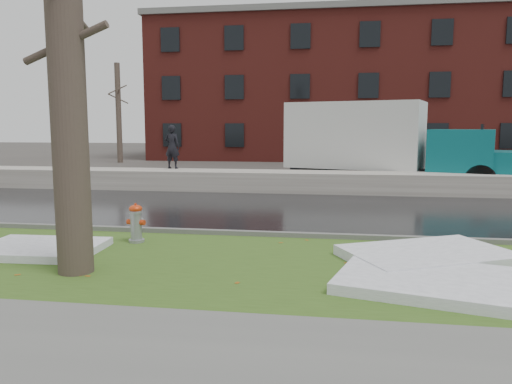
# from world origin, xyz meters

# --- Properties ---
(ground) EXTENTS (120.00, 120.00, 0.00)m
(ground) POSITION_xyz_m (0.00, 0.00, 0.00)
(ground) COLOR #47423D
(ground) RESTS_ON ground
(verge) EXTENTS (60.00, 4.50, 0.04)m
(verge) POSITION_xyz_m (0.00, -1.25, 0.02)
(verge) COLOR #344F1A
(verge) RESTS_ON ground
(sidewalk) EXTENTS (60.00, 3.00, 0.05)m
(sidewalk) POSITION_xyz_m (0.00, -5.00, 0.03)
(sidewalk) COLOR slate
(sidewalk) RESTS_ON ground
(road) EXTENTS (60.00, 7.00, 0.03)m
(road) POSITION_xyz_m (0.00, 4.50, 0.01)
(road) COLOR black
(road) RESTS_ON ground
(parking_lot) EXTENTS (60.00, 9.00, 0.03)m
(parking_lot) POSITION_xyz_m (0.00, 13.00, 0.01)
(parking_lot) COLOR slate
(parking_lot) RESTS_ON ground
(curb) EXTENTS (60.00, 0.15, 0.14)m
(curb) POSITION_xyz_m (0.00, 1.00, 0.07)
(curb) COLOR slate
(curb) RESTS_ON ground
(snowbank) EXTENTS (60.00, 1.60, 0.75)m
(snowbank) POSITION_xyz_m (0.00, 8.70, 0.38)
(snowbank) COLOR #BDB7AD
(snowbank) RESTS_ON ground
(brick_building) EXTENTS (26.00, 12.00, 10.00)m
(brick_building) POSITION_xyz_m (2.00, 30.00, 5.00)
(brick_building) COLOR maroon
(brick_building) RESTS_ON ground
(bg_tree_left) EXTENTS (1.40, 1.62, 6.50)m
(bg_tree_left) POSITION_xyz_m (-12.00, 22.00, 3.33)
(bg_tree_left) COLOR brown
(bg_tree_left) RESTS_ON ground
(bg_tree_center) EXTENTS (1.40, 1.62, 6.50)m
(bg_tree_center) POSITION_xyz_m (-6.00, 26.00, 3.33)
(bg_tree_center) COLOR brown
(bg_tree_center) RESTS_ON ground
(fire_hydrant) EXTENTS (0.40, 0.35, 0.81)m
(fire_hydrant) POSITION_xyz_m (-1.89, 0.04, 0.47)
(fire_hydrant) COLOR gray
(fire_hydrant) RESTS_ON verge
(tree) EXTENTS (1.46, 1.74, 7.03)m
(tree) POSITION_xyz_m (-2.04, -2.12, 3.58)
(tree) COLOR brown
(tree) RESTS_ON verge
(box_truck) EXTENTS (10.09, 4.68, 3.36)m
(box_truck) POSITION_xyz_m (3.93, 10.93, 1.78)
(box_truck) COLOR black
(box_truck) RESTS_ON ground
(worker) EXTENTS (0.68, 0.50, 1.70)m
(worker) POSITION_xyz_m (-4.16, 9.30, 1.60)
(worker) COLOR black
(worker) RESTS_ON snowbank
(snow_patch_near) EXTENTS (3.03, 2.60, 0.16)m
(snow_patch_near) POSITION_xyz_m (3.52, -1.99, 0.12)
(snow_patch_near) COLOR white
(snow_patch_near) RESTS_ON verge
(snow_patch_far) EXTENTS (2.27, 1.69, 0.14)m
(snow_patch_far) POSITION_xyz_m (-3.36, -1.03, 0.11)
(snow_patch_far) COLOR white
(snow_patch_far) RESTS_ON verge
(snow_patch_side) EXTENTS (3.31, 2.86, 0.18)m
(snow_patch_side) POSITION_xyz_m (3.75, -0.51, 0.13)
(snow_patch_side) COLOR white
(snow_patch_side) RESTS_ON verge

